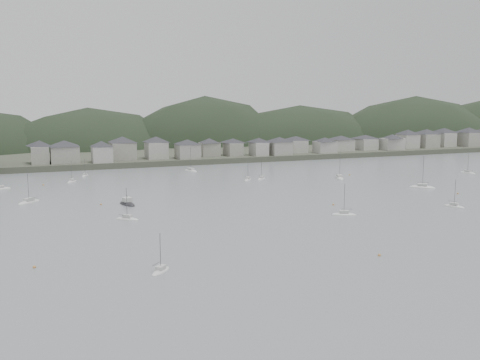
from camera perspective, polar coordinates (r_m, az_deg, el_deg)
name	(u,v)px	position (r m, az deg, el deg)	size (l,w,h in m)	color
ground	(360,251)	(125.73, 12.76, -7.43)	(900.00, 900.00, 0.00)	slate
far_shore_land	(131,145)	(401.80, -11.62, 3.69)	(900.00, 250.00, 3.00)	#383D2D
forested_ridge	(145,166)	(378.93, -10.17, 1.51)	(851.55, 103.94, 102.57)	black
waterfront_town	(253,145)	(308.09, 1.36, 3.78)	(451.48, 28.46, 12.92)	gray
sailboat_lead	(191,171)	(259.88, -5.30, 0.98)	(5.83, 9.78, 12.72)	silver
moored_fleet	(204,208)	(170.09, -3.93, -3.01)	(251.98, 177.32, 13.72)	silver
motor_launch_far	(127,204)	(179.84, -12.01, -2.51)	(5.59, 9.73, 4.17)	black
mooring_buoys	(272,208)	(170.27, 3.46, -3.00)	(147.01, 137.79, 0.70)	#C18340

